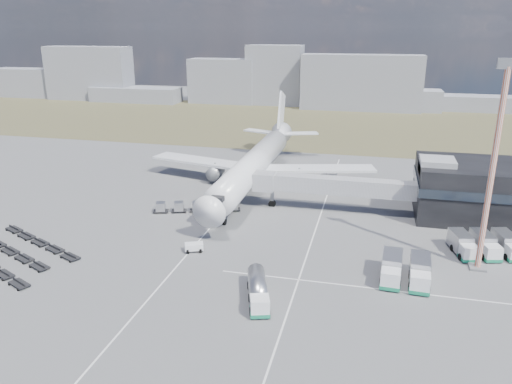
# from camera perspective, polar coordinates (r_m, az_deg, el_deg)

# --- Properties ---
(ground) EXTENTS (420.00, 420.00, 0.00)m
(ground) POSITION_cam_1_polar(r_m,az_deg,el_deg) (80.96, -5.51, -6.06)
(ground) COLOR #565659
(ground) RESTS_ON ground
(grass_strip) EXTENTS (420.00, 90.00, 0.01)m
(grass_strip) POSITION_cam_1_polar(r_m,az_deg,el_deg) (184.20, 5.78, 7.85)
(grass_strip) COLOR #48472B
(grass_strip) RESTS_ON ground
(lane_markings) EXTENTS (47.12, 110.00, 0.01)m
(lane_markings) POSITION_cam_1_polar(r_m,az_deg,el_deg) (81.17, 1.76, -5.90)
(lane_markings) COLOR silver
(lane_markings) RESTS_ON ground
(terminal) EXTENTS (30.40, 16.40, 11.00)m
(terminal) POSITION_cam_1_polar(r_m,az_deg,el_deg) (100.17, 26.29, 0.12)
(terminal) COLOR black
(terminal) RESTS_ON ground
(jet_bridge) EXTENTS (30.30, 3.80, 7.05)m
(jet_bridge) POSITION_cam_1_polar(r_m,az_deg,el_deg) (94.64, 7.63, 0.80)
(jet_bridge) COLOR #939399
(jet_bridge) RESTS_ON ground
(airliner) EXTENTS (51.59, 64.53, 17.62)m
(airliner) POSITION_cam_1_polar(r_m,az_deg,el_deg) (108.50, -0.02, 3.38)
(airliner) COLOR white
(airliner) RESTS_ON ground
(skyline) EXTENTS (307.26, 24.32, 25.78)m
(skyline) POSITION_cam_1_polar(r_m,az_deg,el_deg) (223.49, 3.67, 12.38)
(skyline) COLOR gray
(skyline) RESTS_ON ground
(fuel_tanker) EXTENTS (5.01, 9.65, 3.03)m
(fuel_tanker) POSITION_cam_1_polar(r_m,az_deg,el_deg) (64.68, 0.23, -11.13)
(fuel_tanker) COLOR white
(fuel_tanker) RESTS_ON ground
(pushback_tug) EXTENTS (3.25, 2.60, 1.33)m
(pushback_tug) POSITION_cam_1_polar(r_m,az_deg,el_deg) (78.78, -7.09, -6.31)
(pushback_tug) COLOR white
(pushback_tug) RESTS_ON ground
(catering_truck) EXTENTS (4.37, 5.97, 2.54)m
(catering_truck) POSITION_cam_1_polar(r_m,az_deg,el_deg) (114.03, 8.23, 1.85)
(catering_truck) COLOR white
(catering_truck) RESTS_ON ground
(service_trucks_near) EXTENTS (6.82, 8.02, 3.09)m
(service_trucks_near) POSITION_cam_1_polar(r_m,az_deg,el_deg) (72.07, 16.72, -8.56)
(service_trucks_near) COLOR white
(service_trucks_near) RESTS_ON ground
(service_trucks_far) EXTENTS (14.06, 9.86, 2.84)m
(service_trucks_far) POSITION_cam_1_polar(r_m,az_deg,el_deg) (85.41, 25.78, -5.45)
(service_trucks_far) COLOR white
(service_trucks_far) RESTS_ON ground
(uld_row) EXTENTS (16.11, 6.59, 1.80)m
(uld_row) POSITION_cam_1_polar(r_m,az_deg,el_deg) (94.97, -6.76, -1.64)
(uld_row) COLOR black
(uld_row) RESTS_ON ground
(floodlight_mast) EXTENTS (2.78, 2.29, 29.60)m
(floodlight_mast) POSITION_cam_1_polar(r_m,az_deg,el_deg) (75.02, 25.40, 2.26)
(floodlight_mast) COLOR #BA421D
(floodlight_mast) RESTS_ON ground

